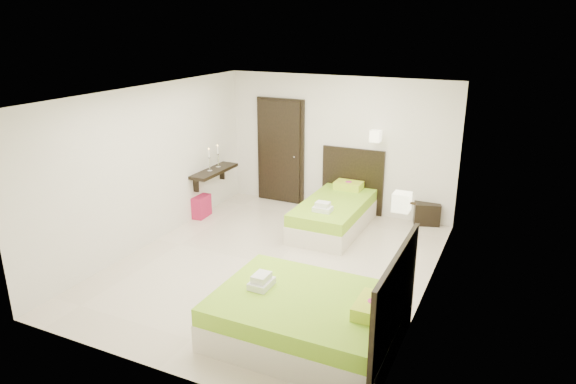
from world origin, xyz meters
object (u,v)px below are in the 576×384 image
at_px(bed_single, 336,212).
at_px(bed_double, 312,317).
at_px(ottoman, 197,206).
at_px(nightstand, 427,213).

relative_size(bed_single, bed_double, 0.97).
distance_m(bed_single, bed_double, 3.49).
distance_m(bed_double, ottoman, 4.50).
bearing_deg(ottoman, nightstand, 20.46).
height_order(bed_single, bed_double, bed_double).
bearing_deg(nightstand, bed_double, -113.31).
xyz_separation_m(bed_single, bed_double, (0.95, -3.36, 0.00)).
bearing_deg(bed_double, bed_single, 105.70).
bearing_deg(ottoman, bed_double, -38.19).
xyz_separation_m(bed_single, nightstand, (1.44, 0.92, -0.10)).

